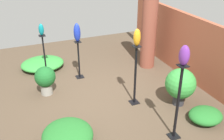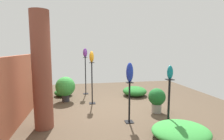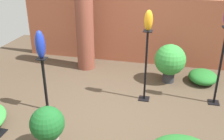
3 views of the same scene
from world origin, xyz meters
TOP-DOWN VIEW (x-y plane):
  - ground_plane at (0.00, 0.00)m, footprint 8.00×8.00m
  - brick_wall_back at (0.00, 2.46)m, footprint 5.60×0.12m
  - brick_pillar at (-0.99, 1.81)m, footprint 0.42×0.42m
  - pedestal_violet at (1.89, 0.76)m, footprint 0.20×0.20m
  - pedestal_cobalt at (-1.06, -0.19)m, footprint 0.20×0.20m
  - pedestal_amber at (0.59, 0.60)m, footprint 0.20×0.20m
  - pedestal_teal at (-1.51, -0.98)m, footprint 0.20×0.20m
  - art_vase_violet at (1.89, 0.76)m, footprint 0.18×0.17m
  - art_vase_cobalt at (-1.06, -0.19)m, footprint 0.16×0.17m
  - art_vase_amber at (0.59, 0.60)m, footprint 0.15×0.15m
  - art_vase_teal at (-1.51, -0.98)m, footprint 0.13×0.13m
  - potted_plant_walkway_edge at (1.01, 1.48)m, footprint 0.66×0.66m
  - potted_plant_near_pillar at (-0.55, -1.14)m, footprint 0.48×0.48m
  - foliage_bed_east at (1.74, 1.62)m, footprint 0.61×0.70m
  - foliage_bed_west at (-1.99, -1.01)m, footprint 1.04×1.19m
  - foliage_bed_center at (1.30, -1.09)m, footprint 0.96×0.91m

SIDE VIEW (x-z plane):
  - ground_plane at x=0.00m, z-range 0.00..0.00m
  - foliage_bed_east at x=1.74m, z-range 0.00..0.27m
  - foliage_bed_west at x=-1.99m, z-range 0.00..0.28m
  - foliage_bed_center at x=1.30m, z-range 0.00..0.34m
  - potted_plant_near_pillar at x=-0.55m, z-range 0.06..0.75m
  - pedestal_cobalt at x=-1.06m, z-range -0.05..0.96m
  - potted_plant_walkway_edge at x=1.01m, z-range 0.07..0.93m
  - pedestal_teal at x=-1.51m, z-range -0.05..1.08m
  - pedestal_amber at x=0.59m, z-range -0.05..1.31m
  - pedestal_violet at x=1.89m, z-range -0.05..1.42m
  - brick_wall_back at x=0.00m, z-range 0.00..1.64m
  - art_vase_cobalt at x=-1.06m, z-range 1.01..1.48m
  - art_vase_teal at x=-1.51m, z-range 1.13..1.44m
  - brick_pillar at x=-0.99m, z-range 0.00..2.63m
  - art_vase_amber at x=0.59m, z-range 1.37..1.73m
  - art_vase_violet at x=1.89m, z-range 1.47..1.82m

